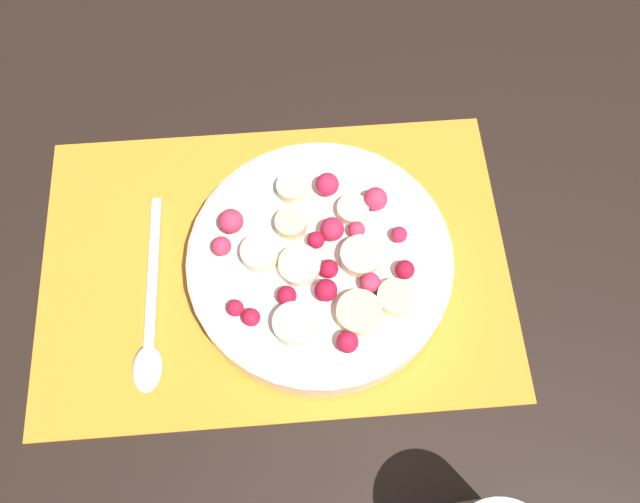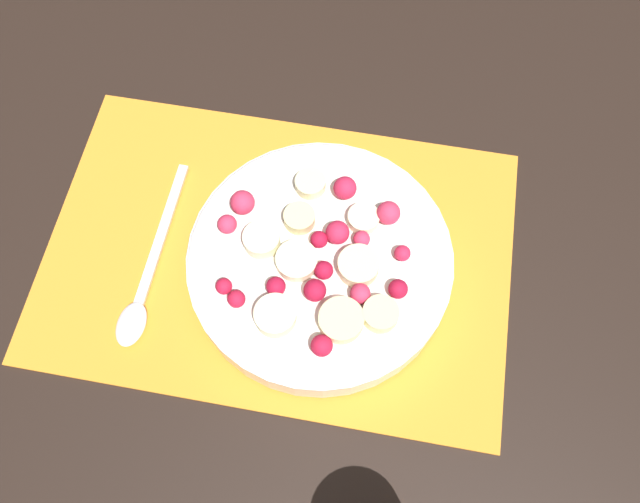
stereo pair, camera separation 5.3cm
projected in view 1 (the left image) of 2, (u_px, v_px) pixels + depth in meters
The scene contains 4 objects.
ground_plane at pixel (275, 264), 0.58m from camera, with size 3.00×3.00×0.00m, color black.
placemat at pixel (275, 263), 0.58m from camera, with size 0.43×0.29×0.01m.
fruit_bowl at pixel (320, 261), 0.55m from camera, with size 0.23×0.23×0.06m.
spoon at pixel (150, 329), 0.55m from camera, with size 0.03×0.19×0.01m.
Camera 1 is at (-0.03, 0.22, 0.54)m, focal length 35.00 mm.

